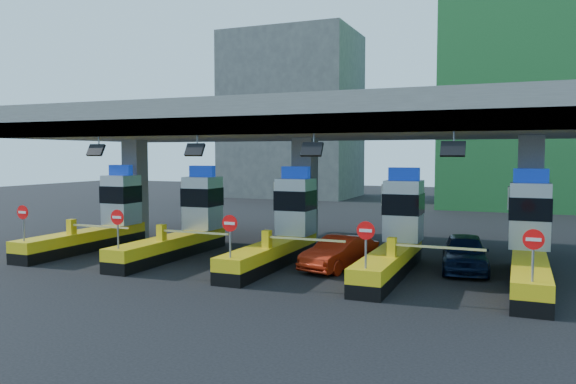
% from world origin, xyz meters
% --- Properties ---
extents(ground, '(120.00, 120.00, 0.00)m').
position_xyz_m(ground, '(0.00, 0.00, 0.00)').
color(ground, black).
rests_on(ground, ground).
extents(toll_canopy, '(28.00, 12.09, 7.00)m').
position_xyz_m(toll_canopy, '(0.00, 2.87, 6.13)').
color(toll_canopy, slate).
rests_on(toll_canopy, ground).
extents(toll_lane_far_left, '(4.43, 8.00, 4.16)m').
position_xyz_m(toll_lane_far_left, '(-10.00, 0.28, 1.40)').
color(toll_lane_far_left, black).
rests_on(toll_lane_far_left, ground).
extents(toll_lane_left, '(4.43, 8.00, 4.16)m').
position_xyz_m(toll_lane_left, '(-5.00, 0.28, 1.40)').
color(toll_lane_left, black).
rests_on(toll_lane_left, ground).
extents(toll_lane_center, '(4.43, 8.00, 4.16)m').
position_xyz_m(toll_lane_center, '(0.00, 0.28, 1.40)').
color(toll_lane_center, black).
rests_on(toll_lane_center, ground).
extents(toll_lane_right, '(4.43, 8.00, 4.16)m').
position_xyz_m(toll_lane_right, '(5.00, 0.28, 1.40)').
color(toll_lane_right, black).
rests_on(toll_lane_right, ground).
extents(toll_lane_far_right, '(4.43, 8.00, 4.16)m').
position_xyz_m(toll_lane_far_right, '(10.00, 0.28, 1.40)').
color(toll_lane_far_right, black).
rests_on(toll_lane_far_right, ground).
extents(bg_building_scaffold, '(18.00, 12.00, 28.00)m').
position_xyz_m(bg_building_scaffold, '(12.00, 32.00, 14.00)').
color(bg_building_scaffold, '#1E5926').
rests_on(bg_building_scaffold, ground).
extents(bg_building_concrete, '(14.00, 10.00, 18.00)m').
position_xyz_m(bg_building_concrete, '(-14.00, 36.00, 9.00)').
color(bg_building_concrete, '#4C4C49').
rests_on(bg_building_concrete, ground).
extents(van, '(2.27, 4.57, 1.50)m').
position_xyz_m(van, '(7.61, 1.18, 0.75)').
color(van, black).
rests_on(van, ground).
extents(red_car, '(2.48, 4.36, 1.36)m').
position_xyz_m(red_car, '(2.82, -0.42, 0.68)').
color(red_car, '#991E0B').
rests_on(red_car, ground).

